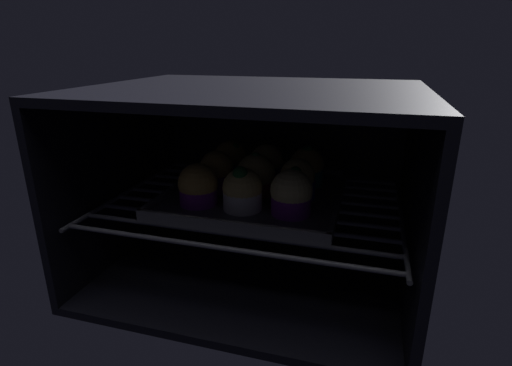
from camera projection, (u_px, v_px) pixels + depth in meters
oven_cavity at (260, 179)px, 79.79cm from camera, size 59.00×47.00×37.00cm
oven_rack at (254, 202)px, 77.05cm from camera, size 54.80×42.00×0.80cm
baking_tray at (256, 195)px, 77.67cm from camera, size 32.65×32.65×2.20cm
muffin_row0_col0 at (198, 187)px, 71.14cm from camera, size 7.17×7.17×7.51cm
muffin_row0_col1 at (240, 191)px, 68.89cm from camera, size 7.00×7.00×8.15cm
muffin_row0_col2 at (291, 194)px, 66.82cm from camera, size 7.20×7.20×8.07cm
muffin_row1_col0 at (217, 172)px, 78.10cm from camera, size 6.83×6.83×7.91cm
muffin_row1_col1 at (258, 176)px, 76.09cm from camera, size 7.45×7.45×8.21cm
muffin_row1_col2 at (297, 180)px, 74.01cm from camera, size 6.83×6.83×7.62cm
muffin_row2_col0 at (230, 161)px, 85.67cm from camera, size 6.88×6.88×7.97cm
muffin_row2_col1 at (267, 164)px, 83.51cm from camera, size 6.93×6.93×7.83cm
muffin_row2_col2 at (306, 168)px, 81.27cm from camera, size 6.99×6.99×8.19cm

